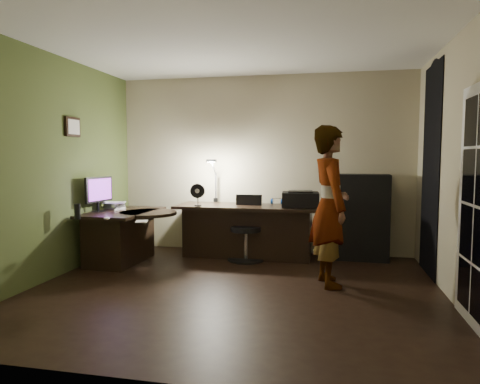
% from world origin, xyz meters
% --- Properties ---
extents(floor, '(4.50, 4.00, 0.01)m').
position_xyz_m(floor, '(0.00, 0.00, -0.01)').
color(floor, black).
rests_on(floor, ground).
extents(ceiling, '(4.50, 4.00, 0.01)m').
position_xyz_m(ceiling, '(0.00, 0.00, 2.71)').
color(ceiling, silver).
rests_on(ceiling, floor).
extents(wall_back, '(4.50, 0.01, 2.70)m').
position_xyz_m(wall_back, '(0.00, 2.00, 1.35)').
color(wall_back, tan).
rests_on(wall_back, floor).
extents(wall_front, '(4.50, 0.01, 2.70)m').
position_xyz_m(wall_front, '(0.00, -2.00, 1.35)').
color(wall_front, tan).
rests_on(wall_front, floor).
extents(wall_left, '(0.01, 4.00, 2.70)m').
position_xyz_m(wall_left, '(-2.25, 0.00, 1.35)').
color(wall_left, tan).
rests_on(wall_left, floor).
extents(wall_right, '(0.01, 4.00, 2.70)m').
position_xyz_m(wall_right, '(2.25, 0.00, 1.35)').
color(wall_right, tan).
rests_on(wall_right, floor).
extents(green_wall_overlay, '(0.00, 4.00, 2.70)m').
position_xyz_m(green_wall_overlay, '(-2.24, 0.00, 1.35)').
color(green_wall_overlay, '#485828').
rests_on(green_wall_overlay, floor).
extents(arched_doorway, '(0.01, 0.90, 2.60)m').
position_xyz_m(arched_doorway, '(2.24, 1.15, 1.30)').
color(arched_doorway, black).
rests_on(arched_doorway, floor).
extents(french_door, '(0.02, 0.92, 2.10)m').
position_xyz_m(french_door, '(2.24, -0.55, 1.05)').
color(french_door, white).
rests_on(french_door, floor).
extents(framed_picture, '(0.04, 0.30, 0.25)m').
position_xyz_m(framed_picture, '(-2.22, 0.45, 1.85)').
color(framed_picture, black).
rests_on(framed_picture, wall_left).
extents(desk_left, '(0.80, 1.27, 0.72)m').
position_xyz_m(desk_left, '(-1.78, 0.90, 0.36)').
color(desk_left, black).
rests_on(desk_left, floor).
extents(desk_right, '(2.06, 0.75, 0.77)m').
position_xyz_m(desk_right, '(-0.15, 1.52, 0.38)').
color(desk_right, black).
rests_on(desk_right, floor).
extents(cabinet, '(0.82, 0.43, 1.22)m').
position_xyz_m(cabinet, '(1.44, 1.78, 0.61)').
color(cabinet, black).
rests_on(cabinet, floor).
extents(laptop_stand, '(0.29, 0.27, 0.10)m').
position_xyz_m(laptop_stand, '(-2.01, 1.10, 0.76)').
color(laptop_stand, silver).
rests_on(laptop_stand, desk_left).
extents(laptop, '(0.40, 0.39, 0.22)m').
position_xyz_m(laptop, '(-2.01, 1.10, 0.91)').
color(laptop, silver).
rests_on(laptop, laptop_stand).
extents(monitor, '(0.18, 0.55, 0.36)m').
position_xyz_m(monitor, '(-2.09, 0.79, 0.88)').
color(monitor, black).
rests_on(monitor, desk_left).
extents(mouse, '(0.10, 0.12, 0.04)m').
position_xyz_m(mouse, '(-1.62, 0.19, 0.72)').
color(mouse, silver).
rests_on(mouse, desk_left).
extents(phone, '(0.07, 0.13, 0.01)m').
position_xyz_m(phone, '(-1.67, 1.07, 0.71)').
color(phone, black).
rests_on(phone, desk_left).
extents(pen, '(0.02, 0.13, 0.01)m').
position_xyz_m(pen, '(-1.48, 0.85, 0.71)').
color(pen, black).
rests_on(pen, desk_left).
extents(speaker, '(0.10, 0.10, 0.19)m').
position_xyz_m(speaker, '(-2.00, 0.16, 0.80)').
color(speaker, black).
rests_on(speaker, desk_left).
extents(notepad, '(0.19, 0.22, 0.01)m').
position_xyz_m(notepad, '(-1.14, 0.13, 0.71)').
color(notepad, silver).
rests_on(notepad, desk_left).
extents(desk_fan, '(0.22, 0.14, 0.32)m').
position_xyz_m(desk_fan, '(-0.80, 1.25, 0.93)').
color(desk_fan, black).
rests_on(desk_fan, desk_right).
extents(headphones, '(0.19, 0.09, 0.09)m').
position_xyz_m(headphones, '(0.26, 1.74, 0.82)').
color(headphones, '#103C94').
rests_on(headphones, desk_right).
extents(printer, '(0.53, 0.43, 0.22)m').
position_xyz_m(printer, '(0.62, 1.45, 0.89)').
color(printer, black).
rests_on(printer, desk_right).
extents(desk_lamp, '(0.18, 0.32, 0.70)m').
position_xyz_m(desk_lamp, '(-0.70, 1.83, 1.13)').
color(desk_lamp, black).
rests_on(desk_lamp, desk_right).
extents(office_chair, '(0.52, 0.52, 0.92)m').
position_xyz_m(office_chair, '(-0.13, 1.35, 0.46)').
color(office_chair, black).
rests_on(office_chair, floor).
extents(person, '(0.60, 0.75, 1.82)m').
position_xyz_m(person, '(1.02, 0.42, 0.91)').
color(person, '#D8A88C').
rests_on(person, floor).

